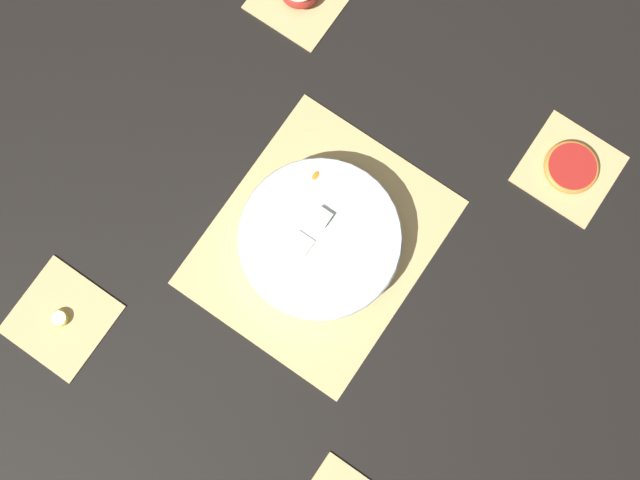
# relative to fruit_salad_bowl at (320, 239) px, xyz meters

# --- Properties ---
(ground_plane) EXTENTS (6.00, 6.00, 0.00)m
(ground_plane) POSITION_rel_fruit_salad_bowl_xyz_m (0.00, 0.00, -0.03)
(ground_plane) COLOR black
(bamboo_mat_center) EXTENTS (0.40, 0.34, 0.01)m
(bamboo_mat_center) POSITION_rel_fruit_salad_bowl_xyz_m (0.00, 0.00, -0.03)
(bamboo_mat_center) COLOR #D6B775
(bamboo_mat_center) RESTS_ON ground_plane
(coaster_mat_near_right) EXTENTS (0.15, 0.15, 0.01)m
(coaster_mat_near_right) POSITION_rel_fruit_salad_bowl_xyz_m (0.35, -0.28, -0.03)
(coaster_mat_near_right) COLOR #D6B775
(coaster_mat_near_right) RESTS_ON ground_plane
(coaster_mat_far_left) EXTENTS (0.15, 0.15, 0.01)m
(coaster_mat_far_left) POSITION_rel_fruit_salad_bowl_xyz_m (-0.35, 0.28, -0.03)
(coaster_mat_far_left) COLOR #D6B775
(coaster_mat_far_left) RESTS_ON ground_plane
(fruit_salad_bowl) EXTENTS (0.27, 0.27, 0.06)m
(fruit_salad_bowl) POSITION_rel_fruit_salad_bowl_xyz_m (0.00, 0.00, 0.00)
(fruit_salad_bowl) COLOR silver
(fruit_salad_bowl) RESTS_ON bamboo_mat_center
(banana_coin_single) EXTENTS (0.03, 0.03, 0.01)m
(banana_coin_single) POSITION_rel_fruit_salad_bowl_xyz_m (0.35, -0.28, -0.02)
(banana_coin_single) COLOR #F7EFC6
(banana_coin_single) RESTS_ON coaster_mat_near_right
(grapefruit_slice) EXTENTS (0.09, 0.09, 0.01)m
(grapefruit_slice) POSITION_rel_fruit_salad_bowl_xyz_m (-0.35, 0.28, -0.02)
(grapefruit_slice) COLOR #B2231E
(grapefruit_slice) RESTS_ON coaster_mat_far_left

